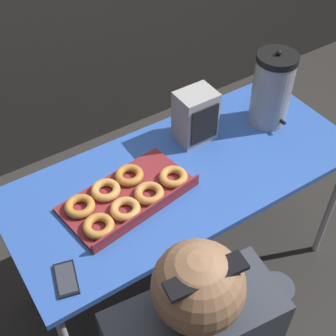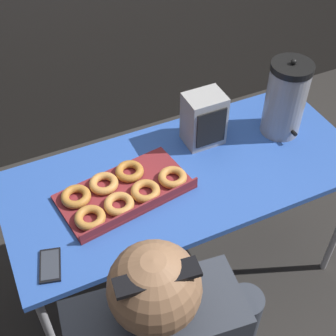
# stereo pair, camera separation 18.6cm
# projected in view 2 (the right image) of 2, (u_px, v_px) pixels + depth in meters

# --- Properties ---
(ground_plane) EXTENTS (12.00, 12.00, 0.00)m
(ground_plane) POSITION_uv_depth(u_px,v_px,m) (182.00, 273.00, 2.47)
(ground_plane) COLOR #2D2B28
(folding_table) EXTENTS (1.49, 0.66, 0.76)m
(folding_table) POSITION_uv_depth(u_px,v_px,m) (185.00, 181.00, 1.97)
(folding_table) COLOR #2D56B2
(folding_table) RESTS_ON ground
(donut_box) EXTENTS (0.55, 0.34, 0.05)m
(donut_box) POSITION_uv_depth(u_px,v_px,m) (123.00, 192.00, 1.82)
(donut_box) COLOR maroon
(donut_box) RESTS_ON folding_table
(coffee_urn) EXTENTS (0.18, 0.20, 0.37)m
(coffee_urn) POSITION_uv_depth(u_px,v_px,m) (286.00, 99.00, 2.00)
(coffee_urn) COLOR #939399
(coffee_urn) RESTS_ON folding_table
(cell_phone) EXTENTS (0.10, 0.15, 0.01)m
(cell_phone) POSITION_uv_depth(u_px,v_px,m) (50.00, 265.00, 1.61)
(cell_phone) COLOR black
(cell_phone) RESTS_ON folding_table
(space_heater) EXTENTS (0.16, 0.13, 0.24)m
(space_heater) POSITION_uv_depth(u_px,v_px,m) (204.00, 119.00, 1.99)
(space_heater) COLOR #9E9E9E
(space_heater) RESTS_ON folding_table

